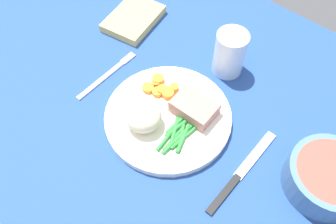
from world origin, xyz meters
TOP-DOWN VIEW (x-y plane):
  - dining_table at (0.00, 0.00)cm, footprint 120.00×90.00cm
  - dinner_plate at (-1.17, 0.66)cm, footprint 24.94×24.94cm
  - meat_portion at (2.20, 4.59)cm, footprint 8.49×6.32cm
  - mashed_potatoes at (-3.41, -3.83)cm, footprint 7.00×6.79cm
  - carrot_slices at (-6.25, 4.38)cm, footprint 6.52×5.53cm
  - green_beans at (3.20, -1.71)cm, footprint 5.41×9.37cm
  - fork at (-18.45, 0.40)cm, footprint 1.44×16.60cm
  - knife at (16.36, 0.37)cm, footprint 1.70×20.50cm
  - water_glass at (-0.41, 19.00)cm, footprint 6.61×6.61cm
  - salad_bowl at (28.29, 8.05)cm, footprint 14.11×14.11cm
  - napkin at (-25.85, 16.58)cm, footprint 12.43×15.54cm

SIDE VIEW (x-z plane):
  - dining_table at x=0.00cm, z-range 0.00..2.00cm
  - knife at x=16.36cm, z-range 1.88..2.52cm
  - fork at x=-18.45cm, z-range 2.00..2.40cm
  - dinner_plate at x=-1.17cm, z-range 2.00..3.60cm
  - napkin at x=-25.85cm, z-range 2.00..4.00cm
  - green_beans at x=3.20cm, z-range 3.56..4.38cm
  - carrot_slices at x=-6.25cm, z-range 3.51..4.80cm
  - meat_portion at x=2.20cm, z-range 3.60..6.51cm
  - salad_bowl at x=28.29cm, z-range 2.37..8.12cm
  - mashed_potatoes at x=-3.41cm, z-range 3.60..8.62cm
  - water_glass at x=-0.41cm, z-range 1.24..11.20cm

